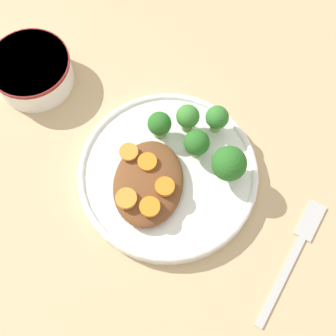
{
  "coord_description": "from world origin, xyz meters",
  "views": [
    {
      "loc": [
        0.24,
        0.03,
        0.62
      ],
      "look_at": [
        0.0,
        0.0,
        0.03
      ],
      "focal_mm": 50.0,
      "sensor_mm": 36.0,
      "label": 1
    }
  ],
  "objects": [
    {
      "name": "broccoli_floret_1",
      "position": [
        -0.07,
        0.02,
        0.05
      ],
      "size": [
        0.03,
        0.03,
        0.05
      ],
      "color": "#759E51",
      "rests_on": "plate"
    },
    {
      "name": "plate",
      "position": [
        0.0,
        0.0,
        0.01
      ],
      "size": [
        0.25,
        0.25,
        0.02
      ],
      "color": "white",
      "rests_on": "ground_plane"
    },
    {
      "name": "carrot_slice_2",
      "position": [
        0.06,
        -0.02,
        0.05
      ],
      "size": [
        0.03,
        0.03,
        0.01
      ],
      "primitive_type": "cylinder",
      "color": "orange",
      "rests_on": "stew_mound"
    },
    {
      "name": "fork",
      "position": [
        0.08,
        0.18,
        0.0
      ],
      "size": [
        0.18,
        0.09,
        0.01
      ],
      "rotation": [
        0.0,
        0.0,
        9.02
      ],
      "color": "#B3B3B3",
      "rests_on": "ground_plane"
    },
    {
      "name": "broccoli_floret_2",
      "position": [
        -0.04,
        0.03,
        0.05
      ],
      "size": [
        0.04,
        0.04,
        0.05
      ],
      "color": "#7FA85B",
      "rests_on": "plate"
    },
    {
      "name": "carrot_slice_4",
      "position": [
        0.05,
        -0.05,
        0.05
      ],
      "size": [
        0.03,
        0.03,
        0.01
      ],
      "primitive_type": "cylinder",
      "color": "orange",
      "rests_on": "stew_mound"
    },
    {
      "name": "broccoli_floret_4",
      "position": [
        -0.08,
        0.06,
        0.05
      ],
      "size": [
        0.03,
        0.03,
        0.05
      ],
      "color": "#7FA85B",
      "rests_on": "plate"
    },
    {
      "name": "ground_plane",
      "position": [
        0.0,
        0.0,
        0.0
      ],
      "size": [
        4.0,
        4.0,
        0.0
      ],
      "primitive_type": "plane",
      "color": "tan"
    },
    {
      "name": "broccoli_floret_3",
      "position": [
        -0.06,
        -0.02,
        0.05
      ],
      "size": [
        0.03,
        0.03,
        0.05
      ],
      "color": "#7FA85B",
      "rests_on": "plate"
    },
    {
      "name": "broccoli_floret_0",
      "position": [
        -0.01,
        0.08,
        0.06
      ],
      "size": [
        0.05,
        0.05,
        0.06
      ],
      "color": "#7FA85B",
      "rests_on": "plate"
    },
    {
      "name": "carrot_slice_3",
      "position": [
        -0.01,
        -0.05,
        0.05
      ],
      "size": [
        0.03,
        0.03,
        0.0
      ],
      "primitive_type": "cylinder",
      "color": "orange",
      "rests_on": "stew_mound"
    },
    {
      "name": "dip_bowl",
      "position": [
        -0.13,
        -0.22,
        0.03
      ],
      "size": [
        0.12,
        0.12,
        0.05
      ],
      "color": "white",
      "rests_on": "ground_plane"
    },
    {
      "name": "stew_mound",
      "position": [
        0.02,
        -0.02,
        0.03
      ],
      "size": [
        0.13,
        0.09,
        0.03
      ],
      "primitive_type": "ellipsoid",
      "color": "brown",
      "rests_on": "plate"
    },
    {
      "name": "carrot_slice_0",
      "position": [
        0.03,
        -0.0,
        0.05
      ],
      "size": [
        0.03,
        0.03,
        0.01
      ],
      "primitive_type": "cylinder",
      "color": "orange",
      "rests_on": "stew_mound"
    },
    {
      "name": "carrot_slice_1",
      "position": [
        0.0,
        -0.03,
        0.05
      ],
      "size": [
        0.03,
        0.03,
        0.01
      ],
      "primitive_type": "cylinder",
      "color": "orange",
      "rests_on": "stew_mound"
    }
  ]
}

